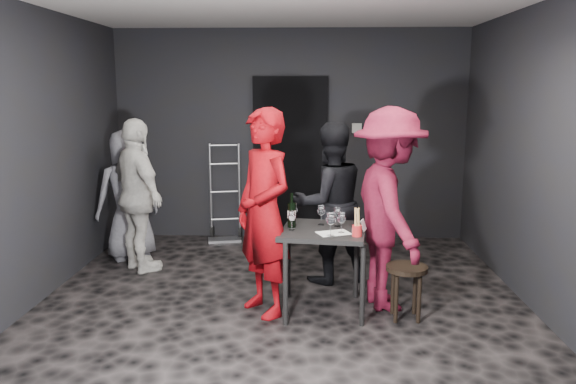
{
  "coord_description": "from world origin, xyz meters",
  "views": [
    {
      "loc": [
        0.24,
        -4.77,
        1.97
      ],
      "look_at": [
        0.05,
        0.25,
        1.03
      ],
      "focal_mm": 35.0,
      "sensor_mm": 36.0,
      "label": 1
    }
  ],
  "objects_px": {
    "man_maroon": "(390,189)",
    "bystander_grey": "(129,194)",
    "breadstick_cup": "(357,223)",
    "hand_truck": "(225,222)",
    "wine_bottle": "(292,214)",
    "stool": "(407,276)",
    "tasting_table": "(323,240)",
    "woman_black": "(330,196)",
    "server_red": "(264,192)",
    "bystander_cream": "(137,188)"
  },
  "relations": [
    {
      "from": "woman_black",
      "to": "bystander_cream",
      "type": "height_order",
      "value": "bystander_cream"
    },
    {
      "from": "bystander_cream",
      "to": "wine_bottle",
      "type": "distance_m",
      "value": 1.95
    },
    {
      "from": "stool",
      "to": "wine_bottle",
      "type": "bearing_deg",
      "value": 168.48
    },
    {
      "from": "hand_truck",
      "to": "man_maroon",
      "type": "distance_m",
      "value": 2.97
    },
    {
      "from": "bystander_cream",
      "to": "breadstick_cup",
      "type": "relative_size",
      "value": 7.06
    },
    {
      "from": "breadstick_cup",
      "to": "woman_black",
      "type": "bearing_deg",
      "value": 100.48
    },
    {
      "from": "breadstick_cup",
      "to": "tasting_table",
      "type": "bearing_deg",
      "value": 139.97
    },
    {
      "from": "man_maroon",
      "to": "bystander_grey",
      "type": "relative_size",
      "value": 1.44
    },
    {
      "from": "bystander_cream",
      "to": "breadstick_cup",
      "type": "distance_m",
      "value": 2.56
    },
    {
      "from": "man_maroon",
      "to": "breadstick_cup",
      "type": "distance_m",
      "value": 0.53
    },
    {
      "from": "stool",
      "to": "woman_black",
      "type": "xyz_separation_m",
      "value": [
        -0.63,
        0.96,
        0.51
      ]
    },
    {
      "from": "hand_truck",
      "to": "tasting_table",
      "type": "distance_m",
      "value": 2.67
    },
    {
      "from": "stool",
      "to": "woman_black",
      "type": "height_order",
      "value": "woman_black"
    },
    {
      "from": "stool",
      "to": "server_red",
      "type": "bearing_deg",
      "value": 175.39
    },
    {
      "from": "server_red",
      "to": "woman_black",
      "type": "height_order",
      "value": "server_red"
    },
    {
      "from": "server_red",
      "to": "breadstick_cup",
      "type": "bearing_deg",
      "value": 39.27
    },
    {
      "from": "tasting_table",
      "to": "breadstick_cup",
      "type": "bearing_deg",
      "value": -40.03
    },
    {
      "from": "wine_bottle",
      "to": "hand_truck",
      "type": "bearing_deg",
      "value": 112.39
    },
    {
      "from": "man_maroon",
      "to": "breadstick_cup",
      "type": "height_order",
      "value": "man_maroon"
    },
    {
      "from": "man_maroon",
      "to": "bystander_grey",
      "type": "height_order",
      "value": "man_maroon"
    },
    {
      "from": "woman_black",
      "to": "man_maroon",
      "type": "xyz_separation_m",
      "value": [
        0.5,
        -0.67,
        0.2
      ]
    },
    {
      "from": "woman_black",
      "to": "breadstick_cup",
      "type": "bearing_deg",
      "value": 79.24
    },
    {
      "from": "server_red",
      "to": "bystander_cream",
      "type": "height_order",
      "value": "server_red"
    },
    {
      "from": "server_red",
      "to": "breadstick_cup",
      "type": "height_order",
      "value": "server_red"
    },
    {
      "from": "woman_black",
      "to": "bystander_cream",
      "type": "bearing_deg",
      "value": -27.91
    },
    {
      "from": "stool",
      "to": "wine_bottle",
      "type": "distance_m",
      "value": 1.12
    },
    {
      "from": "hand_truck",
      "to": "stool",
      "type": "distance_m",
      "value": 3.15
    },
    {
      "from": "bystander_cream",
      "to": "bystander_grey",
      "type": "relative_size",
      "value": 1.2
    },
    {
      "from": "bystander_grey",
      "to": "tasting_table",
      "type": "bearing_deg",
      "value": 110.41
    },
    {
      "from": "bystander_cream",
      "to": "man_maroon",
      "type": "bearing_deg",
      "value": -151.85
    },
    {
      "from": "tasting_table",
      "to": "man_maroon",
      "type": "relative_size",
      "value": 0.35
    },
    {
      "from": "tasting_table",
      "to": "wine_bottle",
      "type": "bearing_deg",
      "value": 169.38
    },
    {
      "from": "man_maroon",
      "to": "bystander_grey",
      "type": "xyz_separation_m",
      "value": [
        -2.78,
        1.35,
        -0.33
      ]
    },
    {
      "from": "breadstick_cup",
      "to": "hand_truck",
      "type": "bearing_deg",
      "value": 120.2
    },
    {
      "from": "man_maroon",
      "to": "stool",
      "type": "bearing_deg",
      "value": -166.98
    },
    {
      "from": "stool",
      "to": "breadstick_cup",
      "type": "height_order",
      "value": "breadstick_cup"
    },
    {
      "from": "bystander_cream",
      "to": "wine_bottle",
      "type": "bearing_deg",
      "value": -162.81
    },
    {
      "from": "breadstick_cup",
      "to": "stool",
      "type": "bearing_deg",
      "value": 10.21
    },
    {
      "from": "hand_truck",
      "to": "wine_bottle",
      "type": "relative_size",
      "value": 4.09
    },
    {
      "from": "woman_black",
      "to": "man_maroon",
      "type": "bearing_deg",
      "value": 105.6
    },
    {
      "from": "wine_bottle",
      "to": "tasting_table",
      "type": "bearing_deg",
      "value": -10.62
    },
    {
      "from": "hand_truck",
      "to": "bystander_grey",
      "type": "xyz_separation_m",
      "value": [
        -0.98,
        -0.85,
        0.53
      ]
    },
    {
      "from": "bystander_cream",
      "to": "hand_truck",
      "type": "bearing_deg",
      "value": -71.69
    },
    {
      "from": "woman_black",
      "to": "bystander_cream",
      "type": "xyz_separation_m",
      "value": [
        -2.03,
        0.24,
        0.03
      ]
    },
    {
      "from": "stool",
      "to": "wine_bottle",
      "type": "height_order",
      "value": "wine_bottle"
    },
    {
      "from": "server_red",
      "to": "woman_black",
      "type": "relative_size",
      "value": 1.23
    },
    {
      "from": "man_maroon",
      "to": "wine_bottle",
      "type": "relative_size",
      "value": 7.09
    },
    {
      "from": "hand_truck",
      "to": "server_red",
      "type": "xyz_separation_m",
      "value": [
        0.71,
        -2.39,
        0.86
      ]
    },
    {
      "from": "wine_bottle",
      "to": "breadstick_cup",
      "type": "height_order",
      "value": "wine_bottle"
    },
    {
      "from": "server_red",
      "to": "breadstick_cup",
      "type": "xyz_separation_m",
      "value": [
        0.79,
        -0.18,
        -0.22
      ]
    }
  ]
}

